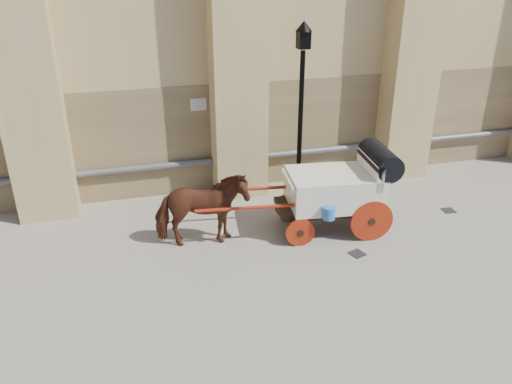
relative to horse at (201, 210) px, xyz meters
name	(u,v)px	position (x,y,z in m)	size (l,w,h in m)	color
ground	(321,251)	(2.51, -1.01, -0.87)	(90.00, 90.00, 0.00)	gray
horse	(201,210)	(0.00, 0.00, 0.00)	(0.94, 2.07, 1.75)	brown
carriage	(341,187)	(3.31, -0.10, 0.23)	(4.79, 1.83, 2.04)	black
street_lamp	(301,106)	(3.13, 2.25, 1.59)	(0.43, 0.43, 4.61)	black
drain_grate_near	(357,254)	(3.23, -1.34, -0.87)	(0.32, 0.32, 0.01)	black
drain_grate_far	(449,211)	(6.49, -0.04, -0.87)	(0.32, 0.32, 0.01)	black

